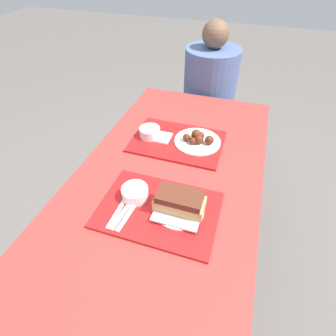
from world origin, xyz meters
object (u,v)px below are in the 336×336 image
Objects in this scene: tray_far at (177,141)px; wings_plate_far at (198,139)px; tray_near at (159,210)px; person_seated_across at (210,83)px; brisket_sandwich_plate at (180,204)px; bowl_coleslaw_near at (135,192)px; bowl_coleslaw_far at (150,132)px.

tray_far is 0.11m from wings_plate_far.
tray_near is at bearing -82.64° from tray_far.
brisket_sandwich_plate is at bearing -84.44° from person_seated_across.
bowl_coleslaw_near and bowl_coleslaw_far have the same top height.
brisket_sandwich_plate is (0.08, 0.02, 0.05)m from tray_near.
person_seated_across is at bearing 91.85° from tray_near.
person_seated_across is (-0.08, 0.75, -0.03)m from wings_plate_far.
bowl_coleslaw_far is (-0.28, 0.42, -0.01)m from brisket_sandwich_plate.
brisket_sandwich_plate is at bearing -56.29° from bowl_coleslaw_far.
person_seated_across is at bearing 88.60° from tray_far.
bowl_coleslaw_near is (-0.11, 0.03, 0.03)m from tray_near.
tray_far is 4.32× the size of bowl_coleslaw_far.
bowl_coleslaw_near is 0.19m from brisket_sandwich_plate.
tray_far is at bearing -91.40° from person_seated_across.
brisket_sandwich_plate is 0.27× the size of person_seated_across.
brisket_sandwich_plate is at bearing -2.90° from bowl_coleslaw_near.
tray_near is 0.49m from bowl_coleslaw_far.
person_seated_across reaches higher than tray_far.
brisket_sandwich_plate is 0.51m from bowl_coleslaw_far.
wings_plate_far is (0.04, 0.47, 0.02)m from tray_near.
tray_near is 4.32× the size of bowl_coleslaw_far.
bowl_coleslaw_near is at bearing 177.10° from brisket_sandwich_plate.
tray_far is at bearing 83.20° from bowl_coleslaw_near.
bowl_coleslaw_far is at bearing -176.61° from tray_far.
brisket_sandwich_plate is 0.45m from wings_plate_far.
tray_near is 4.32× the size of bowl_coleslaw_near.
wings_plate_far is at bearing 94.32° from brisket_sandwich_plate.
tray_near is 0.09m from brisket_sandwich_plate.
tray_far is 0.46m from brisket_sandwich_plate.
wings_plate_far is at bearing 9.56° from tray_far.
wings_plate_far is at bearing 84.67° from tray_near.
bowl_coleslaw_far is 0.80m from person_seated_across.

